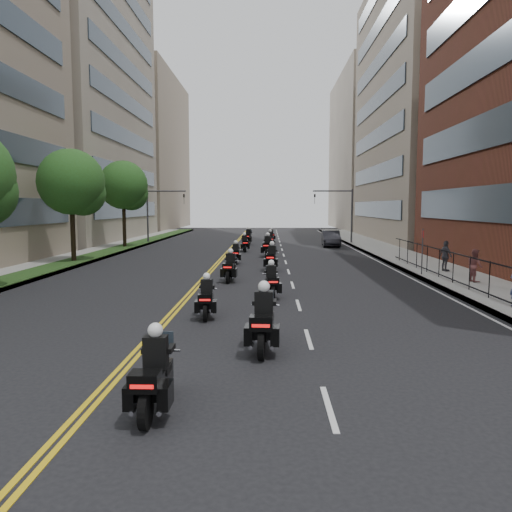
{
  "coord_description": "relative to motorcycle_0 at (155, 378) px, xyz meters",
  "views": [
    {
      "loc": [
        2.04,
        -9.28,
        3.87
      ],
      "look_at": [
        1.39,
        15.53,
        1.38
      ],
      "focal_mm": 35.0,
      "sensor_mm": 36.0,
      "label": 1
    }
  ],
  "objects": [
    {
      "name": "motorcycle_6",
      "position": [
        -0.11,
        24.44,
        -0.05
      ],
      "size": [
        0.5,
        2.12,
        1.57
      ],
      "rotation": [
        0.0,
        0.0,
        0.04
      ],
      "color": "black",
      "rests_on": "ground"
    },
    {
      "name": "iron_fence",
      "position": [
        11.1,
        12.28,
        0.24
      ],
      "size": [
        0.05,
        28.0,
        1.5
      ],
      "color": "black",
      "rests_on": "sidewalk_right"
    },
    {
      "name": "building_right_tan",
      "position": [
        21.58,
        48.28,
        14.33
      ],
      "size": [
        15.11,
        28.0,
        30.0
      ],
      "color": "gray",
      "rests_on": "ground"
    },
    {
      "name": "motorcycle_3",
      "position": [
        2.25,
        11.92,
        -0.04
      ],
      "size": [
        0.57,
        2.17,
        1.6
      ],
      "rotation": [
        0.0,
        0.0,
        0.08
      ],
      "color": "black",
      "rests_on": "ground"
    },
    {
      "name": "sidewalk_right",
      "position": [
        12.1,
        25.28,
        -0.59
      ],
      "size": [
        4.0,
        90.0,
        0.15
      ],
      "primitive_type": "cube",
      "color": "gray",
      "rests_on": "ground"
    },
    {
      "name": "motorcycle_10",
      "position": [
        0.06,
        41.08,
        0.04
      ],
      "size": [
        0.7,
        2.43,
        1.79
      ],
      "rotation": [
        0.0,
        0.0,
        -0.11
      ],
      "color": "black",
      "rests_on": "ground"
    },
    {
      "name": "pedestrian_c",
      "position": [
        12.26,
        19.64,
        0.36
      ],
      "size": [
        0.71,
        1.1,
        1.75
      ],
      "primitive_type": "imported",
      "rotation": [
        0.0,
        0.0,
        1.87
      ],
      "color": "#424149",
      "rests_on": "sidewalk_right"
    },
    {
      "name": "motorcycle_7",
      "position": [
        2.03,
        29.11,
        0.07
      ],
      "size": [
        0.69,
        2.51,
        1.85
      ],
      "rotation": [
        0.0,
        0.0,
        -0.1
      ],
      "color": "black",
      "rests_on": "ground"
    },
    {
      "name": "traffic_signal_left",
      "position": [
        -9.44,
        42.28,
        3.03
      ],
      "size": [
        4.09,
        0.2,
        5.6
      ],
      "color": "#3F3F44",
      "rests_on": "ground"
    },
    {
      "name": "motorcycle_4",
      "position": [
        0.14,
        16.4,
        0.0
      ],
      "size": [
        0.59,
        2.3,
        1.7
      ],
      "rotation": [
        0.0,
        0.0,
        -0.07
      ],
      "color": "black",
      "rests_on": "ground"
    },
    {
      "name": "sidewalk_left",
      "position": [
        -11.9,
        25.28,
        -0.59
      ],
      "size": [
        4.0,
        90.0,
        0.15
      ],
      "primitive_type": "cube",
      "color": "gray",
      "rests_on": "ground"
    },
    {
      "name": "motorcycle_0",
      "position": [
        0.0,
        0.0,
        0.0
      ],
      "size": [
        0.52,
        2.28,
        1.69
      ],
      "rotation": [
        0.0,
        0.0,
        0.0
      ],
      "color": "black",
      "rests_on": "ground"
    },
    {
      "name": "parked_sedan",
      "position": [
        8.1,
        38.98,
        0.09
      ],
      "size": [
        1.84,
        4.69,
        1.52
      ],
      "primitive_type": "imported",
      "rotation": [
        0.0,
        0.0,
        -0.05
      ],
      "color": "black",
      "rests_on": "ground"
    },
    {
      "name": "motorcycle_2",
      "position": [
        -0.03,
        8.06,
        -0.05
      ],
      "size": [
        0.53,
        2.11,
        1.56
      ],
      "rotation": [
        0.0,
        0.0,
        0.06
      ],
      "color": "black",
      "rests_on": "ground"
    },
    {
      "name": "building_left_far",
      "position": [
        -21.9,
        78.28,
        12.33
      ],
      "size": [
        16.0,
        28.0,
        26.0
      ],
      "primitive_type": "cube",
      "color": "gray",
      "rests_on": "ground"
    },
    {
      "name": "building_right_far",
      "position": [
        21.6,
        78.28,
        12.33
      ],
      "size": [
        15.0,
        28.0,
        26.0
      ],
      "primitive_type": "cube",
      "color": "gray",
      "rests_on": "ground"
    },
    {
      "name": "building_left_mid",
      "position": [
        -21.88,
        48.28,
        16.33
      ],
      "size": [
        16.11,
        28.0,
        34.0
      ],
      "color": "gray",
      "rests_on": "ground"
    },
    {
      "name": "street_trees",
      "position": [
        -10.95,
        18.88,
        4.47
      ],
      "size": [
        4.4,
        38.4,
        7.98
      ],
      "color": "black",
      "rests_on": "ground"
    },
    {
      "name": "motorcycle_11",
      "position": [
        2.4,
        45.51,
        -0.06
      ],
      "size": [
        0.61,
        2.09,
        1.55
      ],
      "rotation": [
        0.0,
        0.0,
        0.12
      ],
      "color": "black",
      "rests_on": "ground"
    },
    {
      "name": "motorcycle_8",
      "position": [
        0.06,
        33.3,
        -0.02
      ],
      "size": [
        0.66,
        2.2,
        1.62
      ],
      "rotation": [
        0.0,
        0.0,
        0.13
      ],
      "color": "black",
      "rests_on": "ground"
    },
    {
      "name": "ground",
      "position": [
        0.1,
        0.28,
        -0.67
      ],
      "size": [
        160.0,
        160.0,
        0.0
      ],
      "primitive_type": "plane",
      "color": "black",
      "rests_on": "ground"
    },
    {
      "name": "traffic_signal_right",
      "position": [
        9.64,
        42.28,
        3.03
      ],
      "size": [
        4.09,
        0.2,
        5.6
      ],
      "color": "#3F3F44",
      "rests_on": "ground"
    },
    {
      "name": "motorcycle_1",
      "position": [
        2.0,
        4.04,
        0.08
      ],
      "size": [
        0.63,
        2.55,
        1.88
      ],
      "rotation": [
        0.0,
        0.0,
        -0.06
      ],
      "color": "black",
      "rests_on": "ground"
    },
    {
      "name": "motorcycle_5",
      "position": [
        2.31,
        20.79,
        0.03
      ],
      "size": [
        0.67,
        2.4,
        1.77
      ],
      "rotation": [
        0.0,
        0.0,
        -0.1
      ],
      "color": "black",
      "rests_on": "ground"
    },
    {
      "name": "pedestrian_b",
      "position": [
        12.29,
        15.64,
        0.3
      ],
      "size": [
        0.72,
        0.87,
        1.62
      ],
      "primitive_type": "imported",
      "rotation": [
        0.0,
        0.0,
        1.71
      ],
      "color": "#884B4A",
      "rests_on": "sidewalk_right"
    },
    {
      "name": "motorcycle_9",
      "position": [
        2.27,
        37.21,
        0.01
      ],
      "size": [
        0.55,
        2.33,
        1.72
      ],
      "rotation": [
        0.0,
        0.0,
        0.04
      ],
      "color": "black",
      "rests_on": "ground"
    },
    {
      "name": "grass_strip",
      "position": [
        -11.1,
        25.28,
        -0.5
      ],
      "size": [
        2.0,
        90.0,
        0.04
      ],
      "primitive_type": "cube",
      "color": "#203E16",
      "rests_on": "sidewalk_left"
    }
  ]
}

